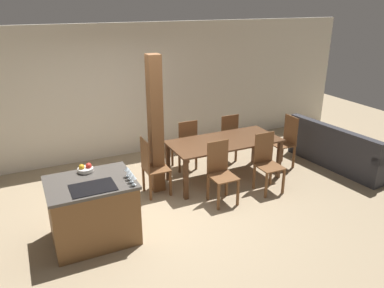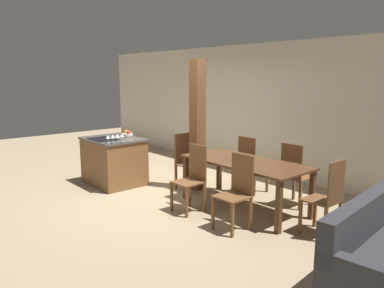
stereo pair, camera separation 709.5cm
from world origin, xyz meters
TOP-DOWN VIEW (x-y plane):
  - ground_plane at (0.00, 0.00)m, footprint 16.00×16.00m
  - wall_back at (0.00, 2.52)m, footprint 11.20×0.08m
  - kitchen_island at (-1.12, -0.29)m, footprint 1.14×0.89m
  - fruit_bowl at (-1.11, 0.02)m, footprint 0.21×0.21m
  - wine_glass_near at (-0.63, -0.65)m, footprint 0.08×0.08m
  - wine_glass_middle at (-0.63, -0.56)m, footprint 0.08×0.08m
  - wine_glass_far at (-0.63, -0.47)m, footprint 0.08×0.08m
  - wine_glass_end at (-0.63, -0.37)m, footprint 0.08×0.08m
  - dining_table at (1.42, 0.56)m, footprint 2.01×0.92m
  - dining_chair_near_left at (0.96, -0.11)m, footprint 0.40×0.40m
  - dining_chair_near_right at (1.87, -0.11)m, footprint 0.40×0.40m
  - dining_chair_far_left at (0.96, 1.24)m, footprint 0.40×0.40m
  - dining_chair_far_right at (1.87, 1.24)m, footprint 0.40×0.40m
  - dining_chair_head_end at (0.03, 0.56)m, footprint 0.40×0.40m
  - dining_chair_foot_end at (2.80, 0.56)m, footprint 0.40×0.40m
  - couch at (3.83, 0.10)m, footprint 1.03×2.15m
  - timber_post at (0.17, 0.70)m, footprint 0.21×0.21m

SIDE VIEW (x-z plane):
  - ground_plane at x=0.00m, z-range 0.00..0.00m
  - couch at x=3.83m, z-range -0.14..0.71m
  - kitchen_island at x=-1.12m, z-range 0.00..0.89m
  - dining_chair_near_left at x=0.96m, z-range 0.02..1.03m
  - dining_chair_near_right at x=1.87m, z-range 0.02..1.03m
  - dining_chair_far_left at x=0.96m, z-range 0.02..1.03m
  - dining_chair_far_right at x=1.87m, z-range 0.02..1.03m
  - dining_chair_head_end at x=0.03m, z-range 0.02..1.03m
  - dining_chair_foot_end at x=2.80m, z-range 0.02..1.03m
  - dining_table at x=1.42m, z-range 0.29..1.04m
  - fruit_bowl at x=-1.11m, z-range 0.88..0.99m
  - wine_glass_near at x=-0.63m, z-range 0.93..1.07m
  - wine_glass_middle at x=-0.63m, z-range 0.93..1.07m
  - wine_glass_far at x=-0.63m, z-range 0.93..1.07m
  - wine_glass_end at x=-0.63m, z-range 0.93..1.07m
  - timber_post at x=0.17m, z-range 0.00..2.33m
  - wall_back at x=0.00m, z-range 0.00..2.70m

